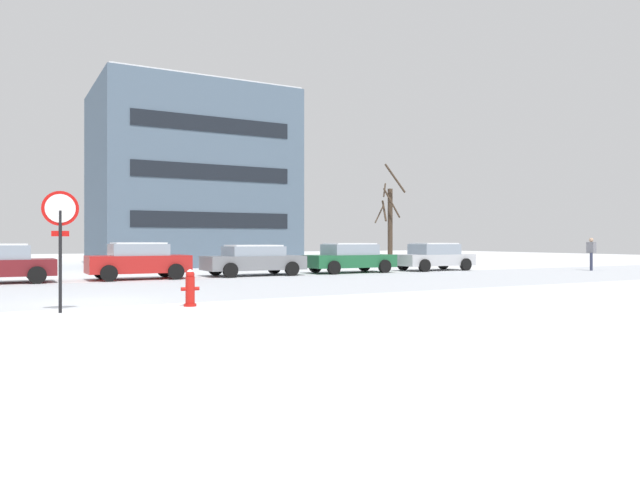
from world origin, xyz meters
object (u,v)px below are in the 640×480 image
object	(u,v)px
fire_hydrant	(190,288)
parked_car_silver	(434,256)
parked_car_gray	(253,260)
stop_sign	(60,227)
parked_car_red	(139,261)
parked_car_green	(350,258)
pedestrian_crossing	(591,251)

from	to	relation	value
fire_hydrant	parked_car_silver	bearing A→B (deg)	33.16
parked_car_gray	stop_sign	bearing A→B (deg)	-129.65
stop_sign	parked_car_red	world-z (taller)	stop_sign
parked_car_red	parked_car_green	distance (m)	10.08
pedestrian_crossing	parked_car_silver	bearing A→B (deg)	151.31
parked_car_silver	pedestrian_crossing	bearing A→B (deg)	-28.69
parked_car_gray	parked_car_green	world-z (taller)	parked_car_green
parked_car_green	parked_car_red	bearing A→B (deg)	-179.62
fire_hydrant	parked_car_red	size ratio (longest dim) A/B	0.22
stop_sign	pedestrian_crossing	distance (m)	26.99
parked_car_red	pedestrian_crossing	distance (m)	22.72
stop_sign	pedestrian_crossing	world-z (taller)	stop_sign
fire_hydrant	parked_car_green	distance (m)	15.43
fire_hydrant	parked_car_red	world-z (taller)	parked_car_red
parked_car_silver	parked_car_green	bearing A→B (deg)	177.28
parked_car_red	parked_car_gray	size ratio (longest dim) A/B	0.89
parked_car_red	parked_car_silver	xyz separation A→B (m)	(15.12, -0.17, -0.03)
stop_sign	parked_car_silver	size ratio (longest dim) A/B	0.64
fire_hydrant	parked_car_green	world-z (taller)	parked_car_green
fire_hydrant	parked_car_green	xyz separation A→B (m)	(11.06, 10.76, 0.29)
parked_car_red	parked_car_silver	size ratio (longest dim) A/B	0.95
fire_hydrant	parked_car_silver	size ratio (longest dim) A/B	0.21
parked_car_green	parked_car_gray	bearing A→B (deg)	179.84
parked_car_silver	parked_car_red	bearing A→B (deg)	179.35
stop_sign	parked_car_gray	bearing A→B (deg)	50.35
pedestrian_crossing	fire_hydrant	bearing A→B (deg)	-164.28
parked_car_green	parked_car_silver	bearing A→B (deg)	-2.72
stop_sign	fire_hydrant	world-z (taller)	stop_sign
parked_car_green	fire_hydrant	bearing A→B (deg)	-135.79
parked_car_red	parked_car_green	size ratio (longest dim) A/B	0.91
parked_car_silver	pedestrian_crossing	size ratio (longest dim) A/B	2.43
parked_car_red	parked_car_silver	world-z (taller)	parked_car_red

